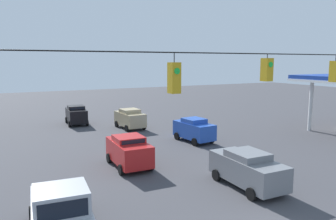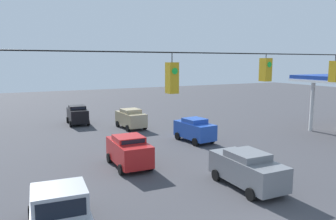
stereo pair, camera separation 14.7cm
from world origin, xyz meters
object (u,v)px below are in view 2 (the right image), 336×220
sedan_black_withflow_deep (77,115)px  pickup_truck_silver_parked_shoulder (59,212)px  traffic_cone_third (45,199)px  overhead_signal_span (263,112)px  sedan_blue_oncoming_far (195,130)px  sedan_red_withflow_mid (129,151)px  sedan_tan_oncoming_deep (131,118)px  traffic_cone_second (52,216)px  sedan_grey_crossing_near (247,169)px

sedan_black_withflow_deep → pickup_truck_silver_parked_shoulder: pickup_truck_silver_parked_shoulder is taller
traffic_cone_third → sedan_black_withflow_deep: bearing=-106.5°
sedan_black_withflow_deep → traffic_cone_third: bearing=73.5°
overhead_signal_span → pickup_truck_silver_parked_shoulder: overhead_signal_span is taller
sedan_blue_oncoming_far → traffic_cone_third: size_ratio=6.59×
sedan_red_withflow_mid → traffic_cone_third: sedan_red_withflow_mid is taller
sedan_black_withflow_deep → sedan_tan_oncoming_deep: size_ratio=1.00×
overhead_signal_span → sedan_black_withflow_deep: size_ratio=5.73×
overhead_signal_span → traffic_cone_second: bearing=-30.9°
sedan_black_withflow_deep → sedan_tan_oncoming_deep: sedan_black_withflow_deep is taller
sedan_blue_oncoming_far → sedan_tan_oncoming_deep: same height
sedan_black_withflow_deep → traffic_cone_third: sedan_black_withflow_deep is taller
pickup_truck_silver_parked_shoulder → sedan_grey_crossing_near: size_ratio=1.13×
overhead_signal_span → traffic_cone_third: size_ratio=38.16×
sedan_tan_oncoming_deep → traffic_cone_third: sedan_tan_oncoming_deep is taller
sedan_red_withflow_mid → sedan_blue_oncoming_far: sedan_red_withflow_mid is taller
sedan_grey_crossing_near → sedan_red_withflow_mid: bearing=-55.1°
sedan_red_withflow_mid → traffic_cone_second: (5.50, 5.47, -0.74)m
pickup_truck_silver_parked_shoulder → sedan_grey_crossing_near: (-9.73, -0.54, 0.04)m
sedan_black_withflow_deep → sedan_grey_crossing_near: 22.56m
sedan_red_withflow_mid → sedan_grey_crossing_near: 7.56m
pickup_truck_silver_parked_shoulder → traffic_cone_third: bearing=-87.4°
sedan_tan_oncoming_deep → traffic_cone_third: 17.95m
pickup_truck_silver_parked_shoulder → sedan_red_withflow_mid: bearing=-128.7°
sedan_tan_oncoming_deep → sedan_grey_crossing_near: size_ratio=0.86×
sedan_blue_oncoming_far → traffic_cone_second: sedan_blue_oncoming_far is taller
sedan_red_withflow_mid → overhead_signal_span: bearing=100.2°
traffic_cone_second → sedan_blue_oncoming_far: bearing=-144.4°
sedan_tan_oncoming_deep → traffic_cone_second: size_ratio=6.63×
sedan_red_withflow_mid → sedan_blue_oncoming_far: size_ratio=1.04×
sedan_black_withflow_deep → sedan_blue_oncoming_far: sedan_black_withflow_deep is taller
overhead_signal_span → sedan_black_withflow_deep: (1.52, -25.82, -3.71)m
sedan_tan_oncoming_deep → sedan_grey_crossing_near: (0.19, 17.48, -0.01)m
sedan_black_withflow_deep → pickup_truck_silver_parked_shoulder: 23.42m
sedan_grey_crossing_near → sedan_blue_oncoming_far: bearing=-106.5°
overhead_signal_span → sedan_tan_oncoming_deep: overhead_signal_span is taller
sedan_red_withflow_mid → traffic_cone_third: (5.54, 3.56, -0.74)m
sedan_black_withflow_deep → sedan_tan_oncoming_deep: (-4.27, 4.71, -0.02)m
overhead_signal_span → sedan_tan_oncoming_deep: (-2.75, -21.11, -3.73)m
sedan_black_withflow_deep → traffic_cone_second: size_ratio=6.67×
traffic_cone_second → sedan_tan_oncoming_deep: bearing=-120.9°
overhead_signal_span → sedan_blue_oncoming_far: (-5.48, -13.49, -3.73)m
sedan_blue_oncoming_far → sedan_grey_crossing_near: bearing=73.5°
overhead_signal_span → sedan_tan_oncoming_deep: 21.61m
sedan_tan_oncoming_deep → sedan_grey_crossing_near: bearing=89.4°
overhead_signal_span → sedan_blue_oncoming_far: bearing=-112.1°
sedan_black_withflow_deep → sedan_blue_oncoming_far: bearing=119.6°
pickup_truck_silver_parked_shoulder → sedan_tan_oncoming_deep: bearing=-118.8°
sedan_black_withflow_deep → sedan_grey_crossing_near: sedan_black_withflow_deep is taller
traffic_cone_second → traffic_cone_third: same height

